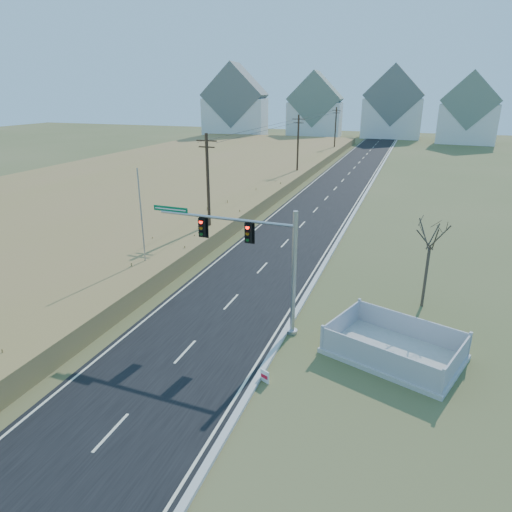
{
  "coord_description": "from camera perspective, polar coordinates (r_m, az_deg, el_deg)",
  "views": [
    {
      "loc": [
        9.83,
        -19.33,
        12.32
      ],
      "look_at": [
        1.76,
        3.62,
        3.4
      ],
      "focal_mm": 32.0,
      "sensor_mm": 36.0,
      "label": 1
    }
  ],
  "objects": [
    {
      "name": "reed_marsh",
      "position": [
        69.29,
        -10.32,
        10.12
      ],
      "size": [
        38.0,
        110.0,
        1.3
      ],
      "primitive_type": "cube",
      "color": "olive",
      "rests_on": "ground"
    },
    {
      "name": "open_sign",
      "position": [
        20.95,
        1.1,
        -14.81
      ],
      "size": [
        0.46,
        0.25,
        0.6
      ],
      "rotation": [
        0.0,
        0.0,
        -0.44
      ],
      "color": "white",
      "rests_on": "ground"
    },
    {
      "name": "utility_pole_near",
      "position": [
        38.78,
        -6.01,
        8.67
      ],
      "size": [
        1.8,
        0.26,
        9.0
      ],
      "color": "#422D1E",
      "rests_on": "ground"
    },
    {
      "name": "condo_ne",
      "position": [
        123.87,
        25.08,
        15.8
      ],
      "size": [
        14.12,
        10.51,
        16.52
      ],
      "rotation": [
        0.0,
        0.0,
        -0.1
      ],
      "color": "silver",
      "rests_on": "ground"
    },
    {
      "name": "fence_enclosure",
      "position": [
        23.76,
        16.8,
        -11.27
      ],
      "size": [
        7.16,
        5.98,
        1.39
      ],
      "rotation": [
        0.0,
        0.0,
        -0.34
      ],
      "color": "#B7B5AD",
      "rests_on": "ground"
    },
    {
      "name": "flagpole",
      "position": [
        31.53,
        -13.92,
        2.4
      ],
      "size": [
        0.34,
        0.34,
        7.59
      ],
      "color": "#B7B5AD",
      "rests_on": "ground"
    },
    {
      "name": "curb",
      "position": [
        70.63,
        14.68,
        9.52
      ],
      "size": [
        0.3,
        180.0,
        0.18
      ],
      "primitive_type": "cube",
      "color": "#B2AFA8",
      "rests_on": "ground"
    },
    {
      "name": "ground",
      "position": [
        24.94,
        -6.68,
        -9.61
      ],
      "size": [
        260.0,
        260.0,
        0.0
      ],
      "primitive_type": "plane",
      "color": "#4A5328",
      "rests_on": "ground"
    },
    {
      "name": "utility_pole_mid",
      "position": [
        66.81,
        5.25,
        13.49
      ],
      "size": [
        1.8,
        0.26,
        9.0
      ],
      "color": "#422D1E",
      "rests_on": "ground"
    },
    {
      "name": "condo_nw",
      "position": [
        128.64,
        -2.58,
        18.06
      ],
      "size": [
        17.69,
        13.38,
        19.05
      ],
      "rotation": [
        0.0,
        0.0,
        0.14
      ],
      "color": "silver",
      "rests_on": "ground"
    },
    {
      "name": "road",
      "position": [
        71.09,
        11.31,
        9.8
      ],
      "size": [
        8.0,
        180.0,
        0.06
      ],
      "primitive_type": "cube",
      "color": "black",
      "rests_on": "ground"
    },
    {
      "name": "utility_pole_far",
      "position": [
        96.04,
        9.89,
        15.29
      ],
      "size": [
        1.8,
        0.26,
        9.0
      ],
      "color": "#422D1E",
      "rests_on": "ground"
    },
    {
      "name": "traffic_signal_mast",
      "position": [
        23.7,
        0.55,
        0.06
      ],
      "size": [
        8.46,
        0.71,
        6.74
      ],
      "rotation": [
        0.0,
        0.0,
        -0.04
      ],
      "color": "#9EA0A5",
      "rests_on": "ground"
    },
    {
      "name": "condo_nnw",
      "position": [
        130.45,
        7.4,
        17.61
      ],
      "size": [
        14.93,
        11.17,
        17.03
      ],
      "rotation": [
        0.0,
        0.0,
        0.07
      ],
      "color": "silver",
      "rests_on": "ground"
    },
    {
      "name": "condo_n",
      "position": [
        131.65,
        16.74,
        17.28
      ],
      "size": [
        15.27,
        10.2,
        18.54
      ],
      "color": "silver",
      "rests_on": "ground"
    },
    {
      "name": "bare_tree",
      "position": [
        27.86,
        21.1,
        2.67
      ],
      "size": [
        2.15,
        2.15,
        5.71
      ],
      "color": "#4C3F33",
      "rests_on": "ground"
    }
  ]
}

